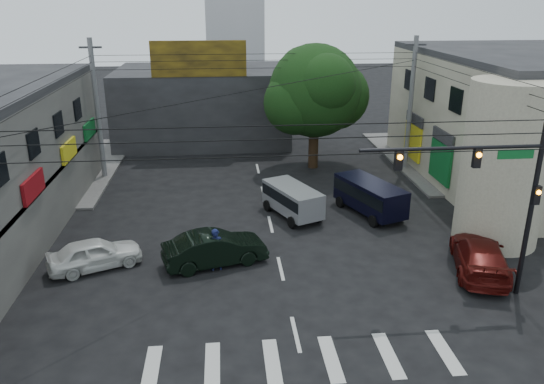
{
  "coord_description": "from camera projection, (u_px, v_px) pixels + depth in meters",
  "views": [
    {
      "loc": [
        -2.4,
        -19.15,
        11.5
      ],
      "look_at": [
        -0.2,
        4.0,
        2.97
      ],
      "focal_mm": 35.0,
      "sensor_mm": 36.0,
      "label": 1
    }
  ],
  "objects": [
    {
      "name": "corner_column",
      "position": [
        504.0,
        164.0,
        25.41
      ],
      "size": [
        4.0,
        4.0,
        8.0
      ],
      "primitive_type": "cylinder",
      "color": "gray",
      "rests_on": "ground"
    },
    {
      "name": "utility_pole_far_right",
      "position": [
        410.0,
        105.0,
        36.37
      ],
      "size": [
        0.32,
        0.32,
        9.2
      ],
      "primitive_type": "cylinder",
      "color": "#59595B",
      "rests_on": "ground"
    },
    {
      "name": "sidewalk_far_left",
      "position": [
        2.0,
        171.0,
        37.27
      ],
      "size": [
        16.0,
        16.0,
        0.15
      ],
      "primitive_type": "cube",
      "color": "#514F4C",
      "rests_on": "ground"
    },
    {
      "name": "building_far",
      "position": [
        203.0,
        104.0,
        44.98
      ],
      "size": [
        14.0,
        10.0,
        6.0
      ],
      "primitive_type": "cube",
      "color": "#232326",
      "rests_on": "ground"
    },
    {
      "name": "navy_van",
      "position": [
        370.0,
        198.0,
        29.72
      ],
      "size": [
        5.88,
        4.93,
        1.87
      ],
      "primitive_type": null,
      "rotation": [
        0.0,
        0.0,
        1.94
      ],
      "color": "black",
      "rests_on": "ground"
    },
    {
      "name": "traffic_officer",
      "position": [
        216.0,
        250.0,
        23.56
      ],
      "size": [
        0.86,
        0.69,
        1.94
      ],
      "primitive_type": "imported",
      "rotation": [
        0.0,
        0.0,
        0.16
      ],
      "color": "#11173E",
      "rests_on": "ground"
    },
    {
      "name": "maroon_sedan",
      "position": [
        480.0,
        255.0,
        23.49
      ],
      "size": [
        5.1,
        6.46,
        1.52
      ],
      "primitive_type": "imported",
      "rotation": [
        0.0,
        0.0,
        2.84
      ],
      "color": "#4A0D0A",
      "rests_on": "ground"
    },
    {
      "name": "street_tree",
      "position": [
        315.0,
        91.0,
        36.43
      ],
      "size": [
        6.4,
        6.4,
        8.7
      ],
      "color": "black",
      "rests_on": "ground"
    },
    {
      "name": "dark_sedan",
      "position": [
        215.0,
        249.0,
        24.11
      ],
      "size": [
        4.09,
        5.55,
        1.55
      ],
      "primitive_type": "imported",
      "rotation": [
        0.0,
        0.0,
        1.84
      ],
      "color": "black",
      "rests_on": "ground"
    },
    {
      "name": "traffic_gantry",
      "position": [
        494.0,
        184.0,
        20.16
      ],
      "size": [
        7.1,
        0.35,
        7.2
      ],
      "color": "black",
      "rests_on": "ground"
    },
    {
      "name": "building_right",
      "position": [
        537.0,
        121.0,
        34.44
      ],
      "size": [
        14.0,
        18.0,
        8.0
      ],
      "primitive_type": "cube",
      "color": "gray",
      "rests_on": "ground"
    },
    {
      "name": "sidewalk_far_right",
      "position": [
        492.0,
        157.0,
        40.47
      ],
      "size": [
        16.0,
        16.0,
        0.15
      ],
      "primitive_type": "cube",
      "color": "#514F4C",
      "rests_on": "ground"
    },
    {
      "name": "billboard",
      "position": [
        199.0,
        59.0,
        38.92
      ],
      "size": [
        7.0,
        0.3,
        2.6
      ],
      "primitive_type": "cube",
      "color": "olive",
      "rests_on": "building_far"
    },
    {
      "name": "silver_minivan",
      "position": [
        292.0,
        202.0,
        29.4
      ],
      "size": [
        5.27,
        4.63,
        1.74
      ],
      "primitive_type": null,
      "rotation": [
        0.0,
        0.0,
        1.98
      ],
      "color": "gray",
      "rests_on": "ground"
    },
    {
      "name": "ground",
      "position": [
        286.0,
        292.0,
        22.07
      ],
      "size": [
        160.0,
        160.0,
        0.0
      ],
      "primitive_type": "plane",
      "color": "black",
      "rests_on": "ground"
    },
    {
      "name": "utility_pole_far_left",
      "position": [
        98.0,
        111.0,
        34.51
      ],
      "size": [
        0.32,
        0.32,
        9.2
      ],
      "primitive_type": "cylinder",
      "color": "#59595B",
      "rests_on": "ground"
    },
    {
      "name": "white_compact",
      "position": [
        95.0,
        254.0,
        23.8
      ],
      "size": [
        4.59,
        5.29,
        1.4
      ],
      "primitive_type": "imported",
      "rotation": [
        0.0,
        0.0,
        1.97
      ],
      "color": "silver",
      "rests_on": "ground"
    }
  ]
}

